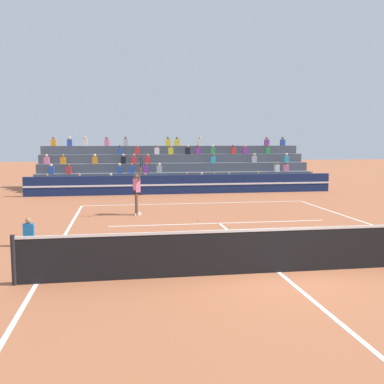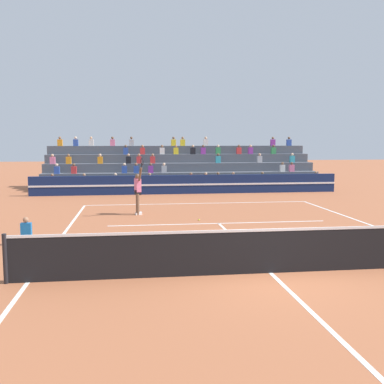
{
  "view_description": "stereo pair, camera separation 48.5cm",
  "coord_description": "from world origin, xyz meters",
  "views": [
    {
      "loc": [
        -3.65,
        -9.86,
        3.09
      ],
      "look_at": [
        -0.9,
        7.35,
        1.1
      ],
      "focal_mm": 42.0,
      "sensor_mm": 36.0,
      "label": 1
    },
    {
      "loc": [
        -3.17,
        -9.93,
        3.09
      ],
      "look_at": [
        -0.9,
        7.35,
        1.1
      ],
      "focal_mm": 42.0,
      "sensor_mm": 36.0,
      "label": 2
    }
  ],
  "objects": [
    {
      "name": "sponsor_banner_wall",
      "position": [
        0.0,
        16.06,
        0.55
      ],
      "size": [
        18.0,
        0.26,
        1.1
      ],
      "color": "navy",
      "rests_on": "ground"
    },
    {
      "name": "bleacher_stand",
      "position": [
        -0.01,
        19.86,
        1.02
      ],
      "size": [
        17.55,
        4.75,
        3.38
      ],
      "color": "#4C515B",
      "rests_on": "ground"
    },
    {
      "name": "tennis_ball",
      "position": [
        -0.65,
        7.1,
        0.03
      ],
      "size": [
        0.07,
        0.07,
        0.07
      ],
      "primitive_type": "sphere",
      "color": "#C6DB33",
      "rests_on": "ground"
    },
    {
      "name": "tennis_player",
      "position": [
        -2.98,
        8.89,
        0.99
      ],
      "size": [
        0.41,
        1.04,
        2.46
      ],
      "color": "brown",
      "rests_on": "ground"
    },
    {
      "name": "court_lines",
      "position": [
        0.0,
        0.0,
        0.0
      ],
      "size": [
        11.1,
        23.9,
        0.01
      ],
      "color": "white",
      "rests_on": "ground"
    },
    {
      "name": "tennis_net",
      "position": [
        0.0,
        0.0,
        0.54
      ],
      "size": [
        12.0,
        0.1,
        1.1
      ],
      "color": "black",
      "rests_on": "ground"
    },
    {
      "name": "ball_kid_courtside",
      "position": [
        -6.35,
        3.71,
        0.33
      ],
      "size": [
        0.3,
        0.36,
        0.84
      ],
      "color": "black",
      "rests_on": "ground"
    },
    {
      "name": "ground_plane",
      "position": [
        0.0,
        0.0,
        0.0
      ],
      "size": [
        120.0,
        120.0,
        0.0
      ],
      "primitive_type": "plane",
      "color": "#AD603D"
    }
  ]
}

